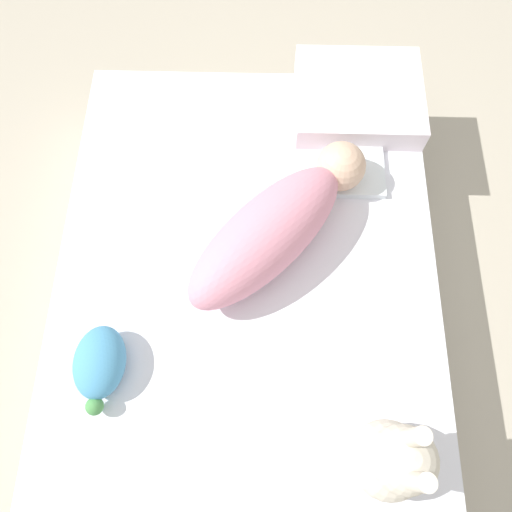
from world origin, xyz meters
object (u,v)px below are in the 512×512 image
object	(u,v)px
pillow	(358,97)
turtle_plush	(100,364)
swaddled_baby	(276,226)
bunny_plush	(393,460)

from	to	relation	value
pillow	turtle_plush	size ratio (longest dim) A/B	1.79
swaddled_baby	bunny_plush	bearing A→B (deg)	-113.28
bunny_plush	turtle_plush	size ratio (longest dim) A/B	1.64
turtle_plush	pillow	bearing A→B (deg)	140.93
swaddled_baby	turtle_plush	world-z (taller)	swaddled_baby
swaddled_baby	pillow	world-z (taller)	swaddled_baby
swaddled_baby	bunny_plush	size ratio (longest dim) A/B	1.57
turtle_plush	bunny_plush	bearing A→B (deg)	73.47
bunny_plush	swaddled_baby	bearing A→B (deg)	-155.99
bunny_plush	turtle_plush	xyz separation A→B (m)	(-0.18, -0.62, -0.08)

